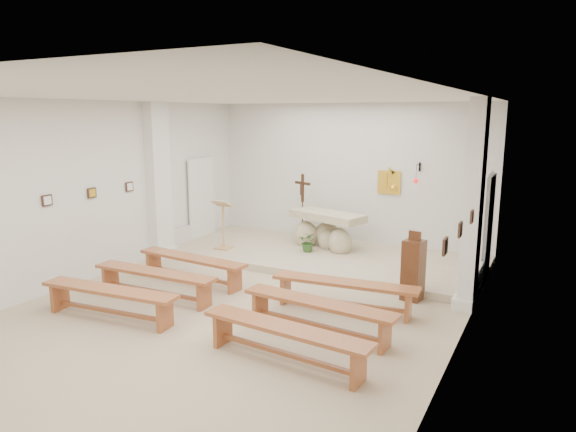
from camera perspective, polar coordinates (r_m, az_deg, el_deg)
The scene contains 29 objects.
ground at distance 8.77m, azimuth -5.74°, elevation -10.42°, with size 7.00×10.00×0.00m, color tan.
wall_left at distance 10.61m, azimuth -21.86°, elevation 2.42°, with size 0.02×10.00×3.50m, color silver.
wall_right at distance 7.01m, azimuth 18.50°, elevation -1.53°, with size 0.02×10.00×3.50m, color silver.
wall_back at distance 12.69m, azimuth 6.67°, elevation 4.48°, with size 7.00×0.02×3.50m, color silver.
ceiling at distance 8.16m, azimuth -6.23°, elevation 13.01°, with size 7.00×10.00×0.02m, color silver.
sanctuary_platform at distance 11.67m, azimuth 3.81°, elevation -4.47°, with size 6.98×3.00×0.15m, color #C2B595.
pilaster_left at distance 11.91m, azimuth -14.16°, elevation 3.77°, with size 0.26×0.55×3.50m, color white.
pilaster_right at distance 8.97m, azimuth 19.89°, elevation 1.07°, with size 0.26×0.55×3.50m, color white.
gold_wall_relief at distance 12.34m, azimuth 11.16°, elevation 3.68°, with size 0.55×0.04×0.55m, color yellow.
sanctuary_lamp at distance 11.90m, azimuth 14.07°, elevation 4.05°, with size 0.11×0.36×0.44m.
station_frame_left_front at distance 10.11m, azimuth -25.20°, elevation 1.58°, with size 0.03×0.20×0.20m, color #382318.
station_frame_left_mid at distance 10.73m, azimuth -20.97°, elevation 2.41°, with size 0.03×0.20×0.20m, color #382318.
station_frame_left_rear at distance 11.41m, azimuth -17.21°, elevation 3.14°, with size 0.03×0.20×0.20m, color #382318.
station_frame_right_front at distance 6.25m, azimuth 17.07°, elevation -3.24°, with size 0.03×0.20×0.20m, color #382318.
station_frame_right_mid at distance 7.21m, azimuth 18.60°, elevation -1.44°, with size 0.03×0.20×0.20m, color #382318.
station_frame_right_rear at distance 8.18m, azimuth 19.76°, elevation -0.06°, with size 0.03×0.20×0.20m, color #382318.
radiator_left at distance 12.73m, azimuth -11.95°, elevation -2.44°, with size 0.10×0.85×0.52m, color silver.
radiator_right at distance 9.98m, azimuth 20.25°, elevation -6.72°, with size 0.10×0.85×0.52m, color silver.
altar at distance 12.04m, azimuth 4.28°, elevation -1.86°, with size 1.92×1.18×0.93m.
lectern at distance 11.95m, azimuth -7.23°, elevation -0.94°, with size 0.43×0.37×1.17m.
crucifix_stand at distance 12.51m, azimuth 1.61°, elevation 1.50°, with size 0.49×0.22×1.66m.
potted_plant at distance 11.68m, azimuth 2.28°, elevation -2.89°, with size 0.41×0.36×0.46m, color #2D5622.
donation_pedestal at distance 9.31m, azimuth 13.74°, elevation -5.82°, with size 0.38×0.38×1.25m.
bench_left_front at distance 10.18m, azimuth -10.65°, elevation -5.16°, with size 2.47×0.58×0.52m.
bench_right_front at distance 8.65m, azimuth 6.28°, elevation -8.01°, with size 2.47×0.64×0.52m.
bench_left_second at distance 9.43m, azimuth -14.60°, elevation -6.67°, with size 2.46×0.46×0.52m.
bench_right_second at distance 7.74m, azimuth 3.38°, elevation -10.30°, with size 2.47×0.58×0.52m.
bench_left_third at distance 8.74m, azimuth -19.24°, elevation -8.39°, with size 2.47×0.62×0.52m.
bench_right_third at distance 6.88m, azimuth -0.33°, elevation -13.14°, with size 2.47×0.59×0.52m.
Camera 1 is at (4.55, -6.77, 3.23)m, focal length 32.00 mm.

